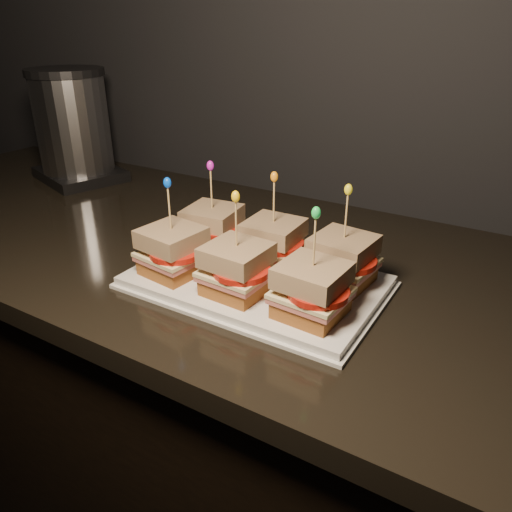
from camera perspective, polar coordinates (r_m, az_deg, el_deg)
The scene contains 50 objects.
cabinet at distance 1.14m, azimuth 5.82°, elevation -22.39°, with size 2.35×0.65×0.83m, color black.
granite_slab at distance 0.87m, azimuth 7.09°, elevation -2.81°, with size 2.39×0.69×0.04m, color black.
platter at distance 0.80m, azimuth -0.00°, elevation -2.97°, with size 0.39×0.24×0.02m, color white.
platter_rim at distance 0.80m, azimuth -0.00°, elevation -3.34°, with size 0.40×0.25×0.01m, color white.
sandwich_0_bread_bot at distance 0.89m, azimuth -4.89°, elevation 1.61°, with size 0.08×0.08×0.02m, color brown.
sandwich_0_ham at distance 0.89m, azimuth -4.93°, elevation 2.54°, with size 0.09×0.09×0.01m, color #BB564F.
sandwich_0_cheese at distance 0.88m, azimuth -4.95°, elevation 2.96°, with size 0.09×0.09×0.01m, color beige.
sandwich_0_tomato at distance 0.87m, azimuth -4.55°, elevation 3.13°, with size 0.08×0.08×0.01m, color #B11A0E.
sandwich_0_bread_top at distance 0.87m, azimuth -5.01°, elevation 4.57°, with size 0.09×0.09×0.03m, color #4F240A.
sandwich_0_pick at distance 0.86m, azimuth -5.13°, elevation 7.36°, with size 0.00×0.00×0.09m, color tan.
sandwich_0_frill at distance 0.85m, azimuth -5.25°, elevation 10.25°, with size 0.01×0.01×0.02m, color #C018AF.
sandwich_1_bread_bot at distance 0.83m, azimuth 1.95°, elevation -0.16°, with size 0.08×0.08×0.02m, color brown.
sandwich_1_ham at distance 0.83m, azimuth 1.96°, elevation 0.82°, with size 0.09×0.09×0.01m, color #BB564F.
sandwich_1_cheese at distance 0.82m, azimuth 1.97°, elevation 1.27°, with size 0.09×0.09×0.01m, color beige.
sandwich_1_tomato at distance 0.81m, azimuth 2.51°, elevation 1.42°, with size 0.08×0.08×0.01m, color #B11A0E.
sandwich_1_bread_top at distance 0.81m, azimuth 2.00°, elevation 2.98°, with size 0.09×0.09×0.03m, color #4F240A.
sandwich_1_pick at distance 0.80m, azimuth 2.05°, elevation 5.95°, with size 0.00×0.00×0.09m, color tan.
sandwich_1_frill at distance 0.78m, azimuth 2.10°, elevation 9.05°, with size 0.01×0.01×0.02m, color orange.
sandwich_2_bread_bot at distance 0.79m, azimuth 9.71°, elevation -2.17°, with size 0.08×0.08×0.02m, color brown.
sandwich_2_ham at distance 0.78m, azimuth 9.79°, elevation -1.14°, with size 0.09×0.09×0.01m, color #BB564F.
sandwich_2_cheese at distance 0.78m, azimuth 9.83°, elevation -0.68°, with size 0.09×0.09×0.01m, color beige.
sandwich_2_tomato at distance 0.77m, azimuth 10.53°, elevation -0.56°, with size 0.08×0.08×0.01m, color #B11A0E.
sandwich_2_bread_top at distance 0.77m, azimuth 9.98°, elevation 1.11°, with size 0.09×0.09×0.03m, color #4F240A.
sandwich_2_pick at distance 0.75m, azimuth 10.24°, elevation 4.22°, with size 0.00×0.00×0.09m, color tan.
sandwich_2_frill at distance 0.73m, azimuth 10.51°, elevation 7.49°, with size 0.01×0.01×0.02m, color yellow.
sandwich_3_bread_bot at distance 0.82m, azimuth -9.36°, elevation -1.10°, with size 0.08×0.08×0.02m, color brown.
sandwich_3_ham at distance 0.81m, azimuth -9.44°, elevation -0.10°, with size 0.09×0.09×0.01m, color #BB564F.
sandwich_3_cheese at distance 0.81m, azimuth -9.48°, elevation 0.34°, with size 0.09×0.09×0.01m, color beige.
sandwich_3_tomato at distance 0.79m, azimuth -9.13°, elevation 0.48°, with size 0.08×0.08×0.01m, color #B11A0E.
sandwich_3_bread_top at distance 0.80m, azimuth -9.62°, elevation 2.08°, with size 0.09×0.09×0.03m, color #4F240A.
sandwich_3_pick at distance 0.78m, azimuth -9.86°, elevation 5.10°, with size 0.00×0.00×0.09m, color tan.
sandwich_3_frill at distance 0.76m, azimuth -10.11°, elevation 8.25°, with size 0.01×0.01×0.02m, color blue.
sandwich_4_bread_bot at distance 0.75m, azimuth -2.17°, elevation -3.29°, with size 0.08×0.08×0.02m, color brown.
sandwich_4_ham at distance 0.74m, azimuth -2.19°, elevation -2.23°, with size 0.09×0.09×0.01m, color #BB564F.
sandwich_4_cheese at distance 0.74m, azimuth -2.19°, elevation -1.75°, with size 0.09×0.09×0.01m, color beige.
sandwich_4_tomato at distance 0.73m, azimuth -1.67°, elevation -1.64°, with size 0.08×0.08×0.01m, color #B11A0E.
sandwich_4_bread_top at distance 0.73m, azimuth -2.23°, elevation 0.12°, with size 0.09×0.09×0.03m, color #4F240A.
sandwich_4_pick at distance 0.71m, azimuth -2.29°, elevation 3.37°, with size 0.00×0.00×0.09m, color tan.
sandwich_4_frill at distance 0.69m, azimuth -2.36°, elevation 6.81°, with size 0.01×0.01×0.02m, color yellow.
sandwich_5_bread_bot at distance 0.70m, azimuth 6.28°, elevation -5.79°, with size 0.08×0.08×0.02m, color brown.
sandwich_5_ham at distance 0.69m, azimuth 6.35°, elevation -4.68°, with size 0.09×0.09×0.01m, color #BB564F.
sandwich_5_cheese at distance 0.69m, azimuth 6.37°, elevation -4.17°, with size 0.09×0.09×0.01m, color beige.
sandwich_5_tomato at distance 0.67m, azimuth 7.11°, elevation -4.10°, with size 0.08×0.08×0.01m, color #B11A0E.
sandwich_5_bread_top at distance 0.67m, azimuth 6.48°, elevation -2.21°, with size 0.09×0.09×0.03m, color #4F240A.
sandwich_5_pick at distance 0.66m, azimuth 6.68°, elevation 1.25°, with size 0.00×0.00×0.09m, color tan.
sandwich_5_frill at distance 0.64m, azimuth 6.88°, elevation 4.93°, with size 0.01×0.01×0.02m, color green.
appliance_base at distance 1.42m, azimuth -19.41°, elevation 8.81°, with size 0.22×0.18×0.03m, color #262628.
appliance_body at distance 1.39m, azimuth -20.21°, elevation 13.93°, with size 0.18×0.18×0.23m, color silver.
appliance_lid at distance 1.38m, azimuth -21.05°, elevation 19.04°, with size 0.19×0.19×0.02m, color #262628.
appliance at distance 1.39m, azimuth -20.19°, elevation 13.76°, with size 0.22×0.18×0.28m, color silver, non-canonical shape.
Camera 1 is at (0.71, 0.96, 1.27)m, focal length 35.00 mm.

